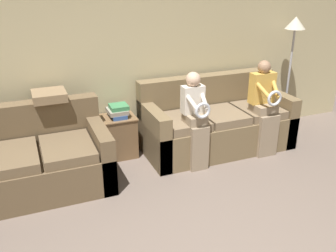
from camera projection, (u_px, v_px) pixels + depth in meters
wall_back at (126, 55)px, 4.79m from camera, size 7.35×0.06×2.55m
couch_main at (216, 124)px, 5.10m from camera, size 2.01×0.88×0.96m
couch_side at (41, 160)px, 4.18m from camera, size 1.48×0.97×0.90m
child_left_seated at (196, 116)px, 4.50m from camera, size 0.27×0.38×1.18m
child_right_seated at (265, 105)px, 4.84m from camera, size 0.33×0.37×1.24m
side_shelf at (119, 136)px, 4.89m from camera, size 0.43×0.39×0.55m
book_stack at (118, 111)px, 4.76m from camera, size 0.25×0.29×0.16m
floor_lamp at (294, 39)px, 5.31m from camera, size 0.28×0.28×1.69m
throw_pillow at (49, 96)px, 4.30m from camera, size 0.38×0.38×0.10m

